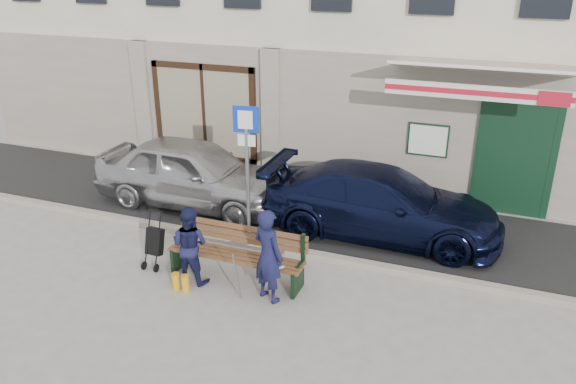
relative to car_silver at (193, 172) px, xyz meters
The scene contains 10 objects.
ground 3.87m from the car_silver, 49.69° to the right, with size 80.00×80.00×0.00m, color #9E9991.
asphalt_lane 2.57m from the car_silver, ahead, with size 60.00×3.20×0.01m, color #282828.
curb 2.91m from the car_silver, 29.58° to the right, with size 60.00×0.18×0.12m, color #9E9384.
car_silver is the anchor object (origin of this frame).
car_navy 4.20m from the car_silver, ahead, with size 1.90×4.68×1.36m, color black.
parking_sign 2.39m from the car_silver, 30.86° to the right, with size 0.49×0.11×2.66m.
bench 3.40m from the car_silver, 48.72° to the right, with size 2.40×1.17×0.98m.
man 4.20m from the car_silver, 43.86° to the right, with size 0.58×0.38×1.58m, color #141639.
woman 3.27m from the car_silver, 61.11° to the right, with size 0.66×0.52×1.36m, color #16173C.
stroller 2.77m from the car_silver, 74.68° to the right, with size 0.31×0.43×1.03m.
Camera 1 is at (3.64, -7.14, 5.14)m, focal length 35.00 mm.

